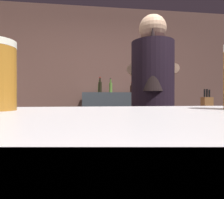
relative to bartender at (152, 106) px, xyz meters
name	(u,v)px	position (x,y,z in m)	size (l,w,h in m)	color
wall_back	(101,83)	(-0.27, 2.03, 0.34)	(5.20, 0.10, 2.70)	brown
prep_counter	(145,159)	(0.08, 0.46, -0.57)	(2.10, 0.60, 0.88)	brown
back_shelf	(112,127)	(-0.10, 1.75, -0.43)	(0.99, 0.36, 1.17)	#373E44
bartender	(152,106)	(0.00, 0.00, 0.00)	(0.50, 0.55, 1.75)	#313531
knife_block	(207,106)	(0.75, 0.43, -0.02)	(0.10, 0.08, 0.29)	#8F5F32
mixing_bowl	(110,115)	(-0.29, 0.46, -0.11)	(0.16, 0.16, 0.05)	#CD5231
chefs_knife	(166,116)	(0.28, 0.41, -0.12)	(0.24, 0.03, 0.01)	silver
bottle_vinegar	(132,89)	(0.26, 1.84, 0.23)	(0.06, 0.06, 0.19)	black
bottle_soy	(111,87)	(-0.13, 1.68, 0.24)	(0.05, 0.05, 0.23)	#548431
bottle_olive_oil	(100,87)	(-0.30, 1.71, 0.25)	(0.06, 0.06, 0.25)	black
bottle_hot_sauce	(99,88)	(-0.31, 1.81, 0.24)	(0.05, 0.05, 0.21)	#548C34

